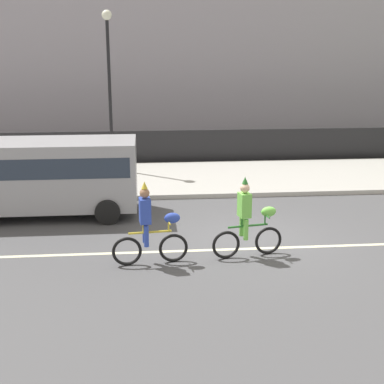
% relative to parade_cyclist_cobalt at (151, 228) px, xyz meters
% --- Properties ---
extents(ground_plane, '(80.00, 80.00, 0.00)m').
position_rel_parade_cyclist_cobalt_xyz_m(ground_plane, '(2.46, 1.19, -0.84)').
color(ground_plane, '#4C4C4F').
extents(road_centre_line, '(36.00, 0.14, 0.01)m').
position_rel_parade_cyclist_cobalt_xyz_m(road_centre_line, '(2.46, 0.69, -0.84)').
color(road_centre_line, beige).
rests_on(road_centre_line, ground).
extents(sidewalk_curb, '(60.00, 5.00, 0.15)m').
position_rel_parade_cyclist_cobalt_xyz_m(sidewalk_curb, '(2.46, 7.69, -0.77)').
color(sidewalk_curb, '#ADAAA3').
rests_on(sidewalk_curb, ground).
extents(fence_line, '(40.00, 0.08, 1.40)m').
position_rel_parade_cyclist_cobalt_xyz_m(fence_line, '(2.46, 10.59, -0.14)').
color(fence_line, black).
rests_on(fence_line, ground).
extents(building_backdrop, '(28.00, 8.00, 6.96)m').
position_rel_parade_cyclist_cobalt_xyz_m(building_backdrop, '(2.73, 19.19, 2.64)').
color(building_backdrop, '#99939E').
rests_on(building_backdrop, ground).
extents(parade_cyclist_cobalt, '(1.72, 0.50, 1.92)m').
position_rel_parade_cyclist_cobalt_xyz_m(parade_cyclist_cobalt, '(0.00, 0.00, 0.00)').
color(parade_cyclist_cobalt, black).
rests_on(parade_cyclist_cobalt, ground).
extents(parade_cyclist_lime, '(1.70, 0.53, 1.92)m').
position_rel_parade_cyclist_cobalt_xyz_m(parade_cyclist_lime, '(2.26, 0.24, 0.00)').
color(parade_cyclist_lime, black).
rests_on(parade_cyclist_lime, ground).
extents(parked_van_grey, '(5.00, 2.22, 2.18)m').
position_rel_parade_cyclist_cobalt_xyz_m(parked_van_grey, '(-2.77, 3.89, 0.44)').
color(parked_van_grey, '#99999E').
rests_on(parked_van_grey, ground).
extents(street_lamp_post, '(0.36, 0.36, 5.86)m').
position_rel_parade_cyclist_cobalt_xyz_m(street_lamp_post, '(-1.33, 9.04, 3.15)').
color(street_lamp_post, black).
rests_on(street_lamp_post, sidewalk_curb).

